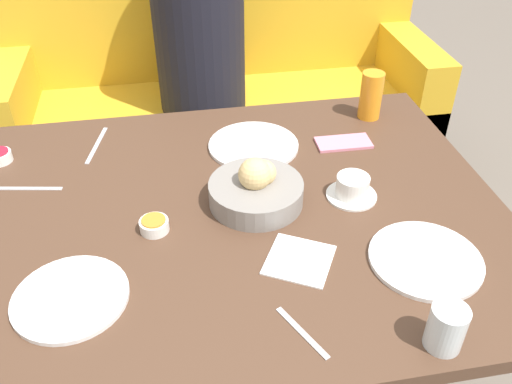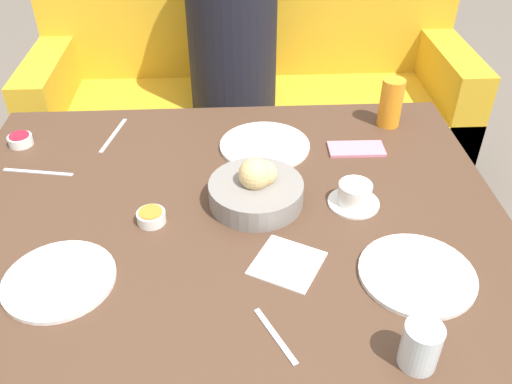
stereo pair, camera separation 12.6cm
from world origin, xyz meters
name	(u,v)px [view 1 (the left image)]	position (x,y,z in m)	size (l,w,h in m)	color
dining_table	(229,238)	(0.00, 0.00, 0.62)	(1.29, 0.99, 0.70)	#4C3323
couch	(219,112)	(0.11, 1.17, 0.32)	(1.77, 0.70, 0.90)	gold
seated_person	(202,80)	(0.03, 1.02, 0.56)	(0.34, 0.44, 1.29)	#23232D
bread_basket	(256,189)	(0.07, 0.02, 0.74)	(0.22, 0.22, 0.12)	gray
plate_near_left	(71,297)	(-0.33, -0.22, 0.71)	(0.22, 0.22, 0.01)	white
plate_near_right	(425,259)	(0.38, -0.24, 0.71)	(0.23, 0.23, 0.01)	white
plate_far_center	(253,145)	(0.11, 0.26, 0.71)	(0.25, 0.25, 0.01)	white
juice_glass	(371,95)	(0.47, 0.37, 0.77)	(0.06, 0.06, 0.14)	orange
water_tumbler	(446,328)	(0.32, -0.44, 0.75)	(0.07, 0.07, 0.09)	silver
coffee_cup	(352,187)	(0.30, 0.00, 0.73)	(0.12, 0.12, 0.06)	white
jam_bowl_honey	(154,225)	(-0.17, -0.04, 0.72)	(0.06, 0.06, 0.03)	white
fork_silver	(24,189)	(-0.48, 0.17, 0.70)	(0.18, 0.04, 0.00)	#B7B7BC
knife_silver	(97,145)	(-0.32, 0.34, 0.70)	(0.05, 0.18, 0.00)	#B7B7BC
spoon_coffee	(302,332)	(0.08, -0.37, 0.70)	(0.07, 0.13, 0.00)	#B7B7BC
napkin	(299,260)	(0.12, -0.19, 0.70)	(0.18, 0.18, 0.00)	white
cell_phone	(343,143)	(0.35, 0.23, 0.71)	(0.15, 0.08, 0.01)	pink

